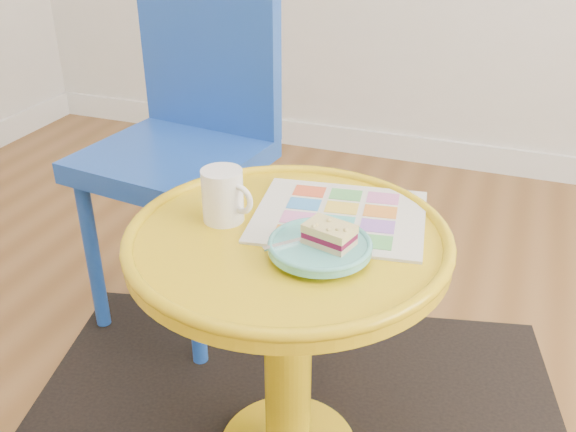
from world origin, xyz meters
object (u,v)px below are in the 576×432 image
(side_table, at_px, (288,306))
(mug, at_px, (224,194))
(newspaper, at_px, (339,216))
(plate, at_px, (320,247))
(chair, at_px, (188,129))

(side_table, distance_m, mug, 0.26)
(newspaper, bearing_deg, mug, -165.38)
(newspaper, relative_size, plate, 1.81)
(chair, height_order, plate, chair)
(newspaper, bearing_deg, plate, -95.00)
(side_table, height_order, chair, chair)
(newspaper, bearing_deg, chair, 136.83)
(mug, bearing_deg, side_table, 11.29)
(side_table, distance_m, plate, 0.20)
(newspaper, xyz_separation_m, plate, (0.01, -0.15, 0.02))
(mug, xyz_separation_m, plate, (0.22, -0.06, -0.04))
(side_table, height_order, plate, plate)
(plate, bearing_deg, chair, 136.04)
(side_table, distance_m, chair, 0.69)
(plate, bearing_deg, newspaper, 93.12)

